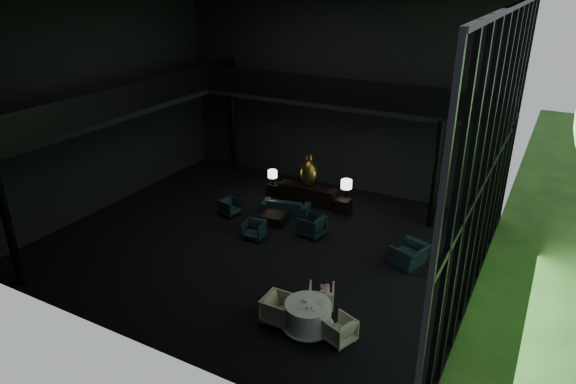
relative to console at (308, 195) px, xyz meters
The scene contains 35 objects.
floor 3.65m from the console, 89.00° to the right, with size 14.00×12.00×0.02m, color black.
wall_back 4.33m from the console, 88.47° to the left, with size 14.00×0.04×8.00m, color black.
wall_front 10.29m from the console, 89.62° to the right, with size 14.00×0.04×8.00m, color black.
wall_left 8.63m from the console, 152.37° to the right, with size 0.04×12.00×8.00m, color black.
curtain_wall 8.69m from the console, 27.37° to the right, with size 0.20×12.00×8.00m, color black, non-canonical shape.
mezzanine_left 7.85m from the console, 148.55° to the right, with size 2.00×12.00×0.25m, color black.
mezzanine_back 4.02m from the console, 52.17° to the left, with size 12.00×2.00×0.25m, color black.
railing_left 7.44m from the console, 143.67° to the right, with size 0.06×12.00×1.00m, color black.
railing_back 4.37m from the console, 19.14° to the left, with size 12.00×0.06×1.00m, color black.
column_sw 10.68m from the console, 117.88° to the right, with size 0.24×0.24×4.00m, color black.
column_nw 5.59m from the console, 157.26° to the left, with size 0.24×0.24×4.00m, color black.
column_ne 5.14m from the console, ahead, with size 0.24×0.24×4.00m, color black.
console is the anchor object (origin of this frame).
bronze_urn 0.95m from the console, 90.00° to the left, with size 0.71×0.71×1.33m.
side_table_left 1.61m from the console, behind, with size 0.48×0.48×0.52m, color black.
table_lamp_left 1.71m from the console, behind, with size 0.38×0.38×0.63m.
side_table_right 1.61m from the console, ahead, with size 0.53×0.53×0.58m, color black.
table_lamp_right 1.75m from the console, ahead, with size 0.42×0.42×0.71m.
sofa 1.16m from the console, 110.64° to the right, with size 1.66×0.48×0.65m, color #263643.
lounge_armchair_west 3.18m from the console, 132.57° to the right, with size 0.60×0.56×0.62m, color #1C3040.
lounge_armchair_east 2.71m from the console, 60.26° to the right, with size 0.84×0.79×0.87m, color #122435.
lounge_armchair_south 3.53m from the console, 95.36° to the right, with size 0.63×0.59×0.65m, color black.
window_armchair 5.62m from the console, 28.17° to the right, with size 1.09×0.71×0.96m, color black.
coffee_table 2.21m from the console, 98.25° to the right, with size 0.88×0.88×0.39m, color black.
dining_table 7.88m from the console, 63.32° to the right, with size 1.39×1.39×0.75m.
dining_chair_north 6.92m from the console, 60.17° to the right, with size 0.64×0.60×0.66m, color tan.
dining_chair_east 8.41m from the console, 57.94° to the right, with size 0.65×0.61×0.67m, color #BEB69D.
dining_chair_west 7.65m from the console, 69.13° to the right, with size 0.83×0.78×0.86m, color #B8AE95.
child 7.14m from the console, 59.62° to the right, with size 0.26×0.26×0.55m.
plate_a 8.03m from the console, 64.74° to the right, with size 0.25×0.25×0.02m, color white.
plate_b 7.82m from the console, 60.85° to the right, with size 0.21×0.21×0.01m, color white.
saucer 8.16m from the console, 62.20° to the right, with size 0.14×0.14×0.01m, color white.
coffee_cup 8.07m from the console, 62.61° to the right, with size 0.08×0.08×0.06m, color white.
cereal_bowl 7.77m from the console, 63.88° to the right, with size 0.17×0.17×0.08m, color white.
cream_pot 8.12m from the console, 63.61° to the right, with size 0.06×0.06×0.07m, color #99999E.
Camera 1 is at (8.30, -13.33, 8.68)m, focal length 32.00 mm.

